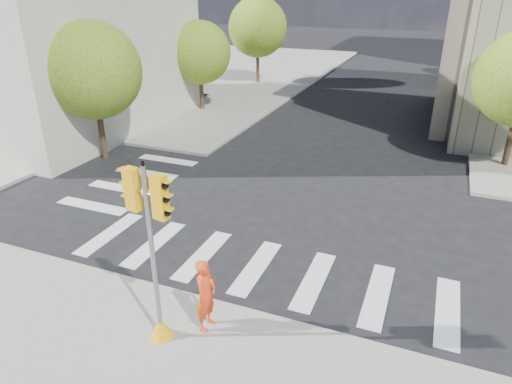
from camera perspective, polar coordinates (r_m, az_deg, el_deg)
ground at (r=15.48m, az=3.14°, el=-5.63°), size 160.00×160.00×0.00m
sidewalk_far_left at (r=46.31m, az=-10.18°, el=14.63°), size 28.00×40.00×0.15m
classical_building at (r=31.90m, az=-29.19°, el=19.31°), size 19.00×15.00×12.70m
tree_lw_near at (r=22.56m, az=-19.72°, el=14.08°), size 4.40×4.40×6.41m
tree_lw_mid at (r=30.76m, az=-7.07°, el=16.89°), size 4.00×4.00×5.77m
tree_lw_far at (r=39.68m, az=0.20°, el=19.89°), size 4.80×4.80×6.95m
tree_re_mid at (r=35.02m, az=28.53°, el=16.16°), size 4.60×4.60×6.66m
tree_re_far at (r=46.98m, az=27.29°, el=17.25°), size 4.00×4.00×5.88m
lamp_far at (r=41.00m, az=28.67°, el=17.29°), size 0.35×0.18×8.11m
traffic_signal at (r=10.46m, az=-12.60°, el=-9.44°), size 1.08×0.56×4.45m
photographer at (r=11.11m, az=-6.30°, el=-12.67°), size 0.45×0.68×1.87m
planter_wall at (r=25.41m, az=-28.90°, el=4.57°), size 5.80×2.33×0.50m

